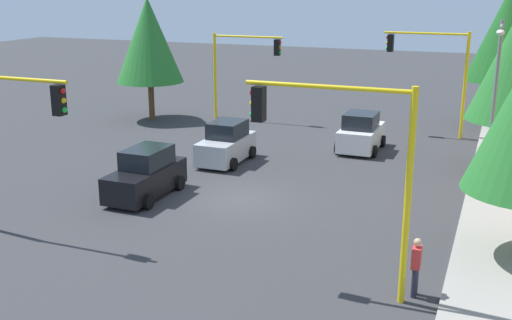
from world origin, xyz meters
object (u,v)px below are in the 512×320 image
traffic_signal_near_left (342,148)px  tree_opposite_side (149,40)px  car_silver (226,144)px  car_black (146,175)px  car_white (361,133)px  pedestrian_crossing (416,265)px  street_lamp_curbside (495,92)px  tree_roadside_far (511,30)px  traffic_signal_near_right (4,122)px  traffic_signal_far_left (433,63)px  traffic_signal_far_right (242,59)px

traffic_signal_near_left → tree_opposite_side: (-18.00, -16.73, 0.80)m
car_silver → car_black: 5.85m
car_white → pedestrian_crossing: size_ratio=2.12×
street_lamp_curbside → tree_roadside_far: 14.46m
traffic_signal_near_left → car_black: (-5.02, -9.22, -3.25)m
traffic_signal_near_right → traffic_signal_far_left: traffic_signal_far_left is taller
pedestrian_crossing → car_silver: bearing=-134.9°
traffic_signal_far_right → car_white: (4.62, 8.56, -2.89)m
traffic_signal_near_right → street_lamp_curbside: (-9.61, 14.87, 0.43)m
traffic_signal_far_right → tree_roadside_far: tree_roadside_far is taller
traffic_signal_near_right → car_black: size_ratio=1.37×
tree_roadside_far → pedestrian_crossing: 24.07m
traffic_signal_near_left → car_white: (-15.38, -2.81, -3.25)m
street_lamp_curbside → car_white: 9.21m
car_white → pedestrian_crossing: (14.91, 4.87, 0.01)m
traffic_signal_near_left → car_black: 10.99m
traffic_signal_far_right → traffic_signal_far_left: (0.00, 11.36, 0.32)m
traffic_signal_near_right → car_silver: traffic_signal_near_right is taller
traffic_signal_far_left → car_black: traffic_signal_far_left is taller
traffic_signal_near_right → tree_opposite_side: 18.80m
tree_roadside_far → tree_opposite_side: tree_roadside_far is taller
traffic_signal_far_right → car_white: bearing=61.7°
tree_opposite_side → car_white: size_ratio=2.09×
traffic_signal_near_left → pedestrian_crossing: (-0.48, 2.05, -3.23)m
car_white → traffic_signal_far_left: bearing=148.7°
tree_opposite_side → car_silver: tree_opposite_side is taller
traffic_signal_near_left → tree_roadside_far: size_ratio=0.68×
traffic_signal_near_left → car_black: size_ratio=1.46×
traffic_signal_near_right → car_white: (-15.38, 8.59, -3.02)m
traffic_signal_near_right → traffic_signal_near_left: bearing=90.0°
traffic_signal_near_left → car_silver: traffic_signal_near_left is taller
tree_roadside_far → car_black: tree_roadside_far is taller
car_white → traffic_signal_near_right: bearing=-29.2°
traffic_signal_near_right → tree_opposite_side: size_ratio=0.73×
traffic_signal_near_left → pedestrian_crossing: 3.86m
street_lamp_curbside → pedestrian_crossing: bearing=-8.8°
car_white → pedestrian_crossing: car_white is taller
car_black → pedestrian_crossing: 12.16m
traffic_signal_far_right → street_lamp_curbside: street_lamp_curbside is taller
traffic_signal_far_right → street_lamp_curbside: bearing=55.0°
traffic_signal_near_left → traffic_signal_far_left: (-20.00, -0.01, -0.03)m
tree_roadside_far → traffic_signal_far_right: bearing=-75.2°
car_black → pedestrian_crossing: bearing=68.0°
street_lamp_curbside → car_white: street_lamp_curbside is taller
tree_opposite_side → car_white: bearing=79.4°
traffic_signal_far_left → pedestrian_crossing: 19.89m
traffic_signal_near_left → car_silver: 14.00m
traffic_signal_far_right → tree_opposite_side: size_ratio=0.71×
traffic_signal_far_right → traffic_signal_far_left: bearing=90.0°
car_silver → tree_opposite_side: bearing=-130.5°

